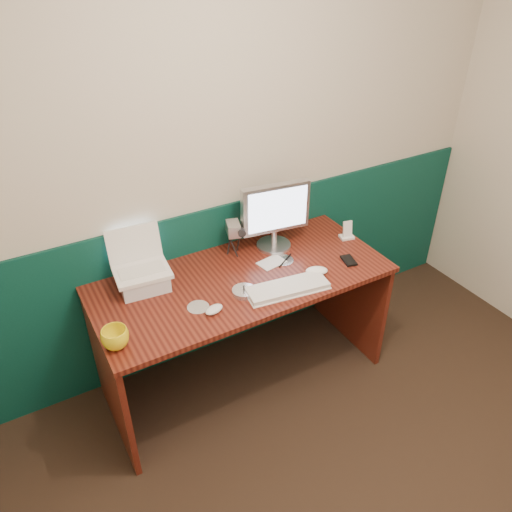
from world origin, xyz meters
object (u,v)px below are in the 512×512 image
camcorder (234,239)px  keyboard (287,288)px  monitor (274,217)px  desk (243,330)px  mug (115,338)px  laptop (139,255)px

camcorder → keyboard: bearing=-61.9°
monitor → desk: bearing=-141.7°
camcorder → mug: bearing=-134.9°
laptop → mug: (-0.25, -0.36, -0.15)m
laptop → desk: bearing=-14.3°
mug → camcorder: size_ratio=0.62×
monitor → keyboard: monitor is taller
laptop → keyboard: (0.63, -0.39, -0.19)m
desk → keyboard: keyboard is taller
laptop → camcorder: (0.55, 0.05, -0.10)m
monitor → camcorder: bearing=177.6°
keyboard → mug: bearing=-173.9°
laptop → keyboard: 0.77m
keyboard → camcorder: 0.46m
monitor → keyboard: bearing=-103.9°
desk → laptop: 0.77m
keyboard → camcorder: camcorder is taller
keyboard → camcorder: size_ratio=2.17×
laptop → camcorder: 0.57m
desk → keyboard: (0.15, -0.22, 0.39)m
laptop → camcorder: size_ratio=1.41×
desk → keyboard: 0.47m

